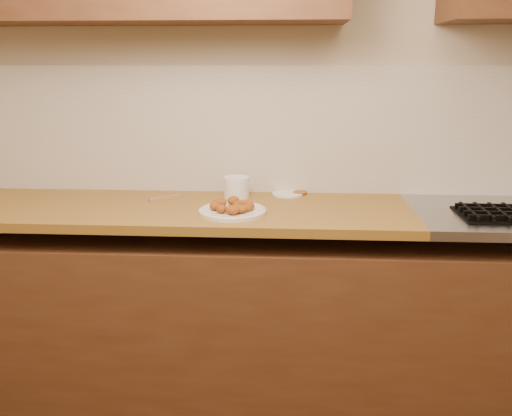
# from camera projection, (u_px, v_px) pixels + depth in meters

# --- Properties ---
(wall_back) EXTENTS (4.00, 0.02, 2.70)m
(wall_back) POSITION_uv_depth(u_px,v_px,m) (297.00, 98.00, 2.54)
(wall_back) COLOR #C2B496
(wall_back) RESTS_ON ground
(base_cabinet) EXTENTS (3.60, 0.60, 0.77)m
(base_cabinet) POSITION_uv_depth(u_px,v_px,m) (294.00, 315.00, 2.49)
(base_cabinet) COLOR #52311C
(base_cabinet) RESTS_ON floor
(butcher_block) EXTENTS (2.30, 0.62, 0.04)m
(butcher_block) POSITION_uv_depth(u_px,v_px,m) (150.00, 210.00, 2.40)
(butcher_block) COLOR olive
(butcher_block) RESTS_ON base_cabinet
(backsplash) EXTENTS (3.60, 0.02, 0.60)m
(backsplash) POSITION_uv_depth(u_px,v_px,m) (297.00, 131.00, 2.57)
(backsplash) COLOR #B9B3A4
(backsplash) RESTS_ON wall_back
(donut_plate) EXTENTS (0.28, 0.28, 0.02)m
(donut_plate) POSITION_uv_depth(u_px,v_px,m) (233.00, 211.00, 2.27)
(donut_plate) COLOR beige
(donut_plate) RESTS_ON butcher_block
(ring_donut) EXTENTS (0.10, 0.10, 0.04)m
(ring_donut) POSITION_uv_depth(u_px,v_px,m) (243.00, 206.00, 2.26)
(ring_donut) COLOR #A0501F
(ring_donut) RESTS_ON donut_plate
(fried_dough_chunks) EXTENTS (0.17, 0.23, 0.04)m
(fried_dough_chunks) POSITION_uv_depth(u_px,v_px,m) (227.00, 206.00, 2.26)
(fried_dough_chunks) COLOR #A0501F
(fried_dough_chunks) RESTS_ON donut_plate
(plastic_tub) EXTENTS (0.15, 0.15, 0.10)m
(plastic_tub) POSITION_uv_depth(u_px,v_px,m) (236.00, 187.00, 2.53)
(plastic_tub) COLOR white
(plastic_tub) RESTS_ON butcher_block
(tub_lid) EXTENTS (0.17, 0.17, 0.01)m
(tub_lid) POSITION_uv_depth(u_px,v_px,m) (288.00, 194.00, 2.59)
(tub_lid) COLOR silver
(tub_lid) RESTS_ON butcher_block
(brass_jar_lid) EXTENTS (0.09, 0.09, 0.01)m
(brass_jar_lid) POSITION_uv_depth(u_px,v_px,m) (300.00, 193.00, 2.60)
(brass_jar_lid) COLOR #AC6B23
(brass_jar_lid) RESTS_ON butcher_block
(wooden_utensil) EXTENTS (0.14, 0.11, 0.01)m
(wooden_utensil) POSITION_uv_depth(u_px,v_px,m) (165.00, 198.00, 2.51)
(wooden_utensil) COLOR #916E4D
(wooden_utensil) RESTS_ON butcher_block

